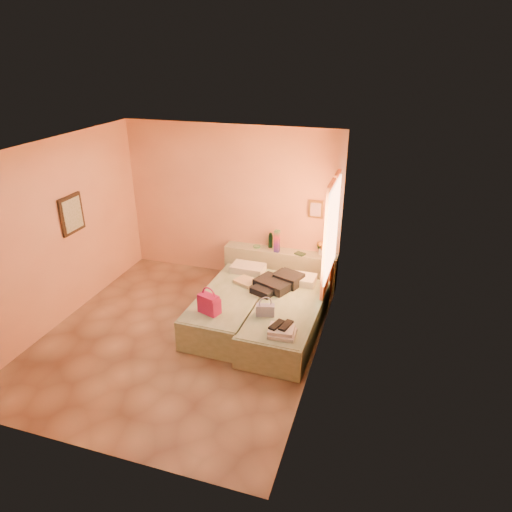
# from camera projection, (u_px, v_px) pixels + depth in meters

# --- Properties ---
(ground) EXTENTS (4.50, 4.50, 0.00)m
(ground) POSITION_uv_depth(u_px,v_px,m) (182.00, 336.00, 6.90)
(ground) COLOR #A28561
(ground) RESTS_ON ground
(room_walls) EXTENTS (4.02, 4.51, 2.81)m
(room_walls) POSITION_uv_depth(u_px,v_px,m) (204.00, 213.00, 6.58)
(room_walls) COLOR #F0AD80
(room_walls) RESTS_ON ground
(headboard_ledge) EXTENTS (2.05, 0.30, 0.65)m
(headboard_ledge) POSITION_uv_depth(u_px,v_px,m) (280.00, 267.00, 8.31)
(headboard_ledge) COLOR #A9B695
(headboard_ledge) RESTS_ON ground
(bed_left) EXTENTS (0.94, 2.02, 0.50)m
(bed_left) POSITION_uv_depth(u_px,v_px,m) (232.00, 307.00, 7.16)
(bed_left) COLOR #A1BA96
(bed_left) RESTS_ON ground
(bed_right) EXTENTS (0.94, 2.02, 0.50)m
(bed_right) POSITION_uv_depth(u_px,v_px,m) (286.00, 321.00, 6.81)
(bed_right) COLOR #A1BA96
(bed_right) RESTS_ON ground
(water_bottle) EXTENTS (0.09, 0.09, 0.27)m
(water_bottle) POSITION_uv_depth(u_px,v_px,m) (271.00, 241.00, 8.24)
(water_bottle) COLOR #12311E
(water_bottle) RESTS_ON headboard_ledge
(rainbow_box) EXTENTS (0.09, 0.09, 0.40)m
(rainbow_box) POSITION_uv_depth(u_px,v_px,m) (277.00, 241.00, 8.05)
(rainbow_box) COLOR #AA1553
(rainbow_box) RESTS_ON headboard_ledge
(small_dish) EXTENTS (0.17, 0.17, 0.03)m
(small_dish) POSITION_uv_depth(u_px,v_px,m) (257.00, 247.00, 8.30)
(small_dish) COLOR #4F9161
(small_dish) RESTS_ON headboard_ledge
(green_book) EXTENTS (0.20, 0.18, 0.03)m
(green_book) POSITION_uv_depth(u_px,v_px,m) (300.00, 254.00, 8.01)
(green_book) COLOR #26472E
(green_book) RESTS_ON headboard_ledge
(flower_vase) EXTENTS (0.23, 0.23, 0.28)m
(flower_vase) POSITION_uv_depth(u_px,v_px,m) (322.00, 247.00, 7.97)
(flower_vase) COLOR silver
(flower_vase) RESTS_ON headboard_ledge
(magenta_handbag) EXTENTS (0.35, 0.27, 0.29)m
(magenta_handbag) POSITION_uv_depth(u_px,v_px,m) (209.00, 304.00, 6.50)
(magenta_handbag) COLOR #AA1553
(magenta_handbag) RESTS_ON bed_left
(khaki_garment) EXTENTS (0.42, 0.39, 0.06)m
(khaki_garment) POSITION_uv_depth(u_px,v_px,m) (246.00, 282.00, 7.35)
(khaki_garment) COLOR tan
(khaki_garment) RESTS_ON bed_left
(clothes_pile) EXTENTS (0.79, 0.79, 0.18)m
(clothes_pile) POSITION_uv_depth(u_px,v_px,m) (277.00, 283.00, 7.17)
(clothes_pile) COLOR black
(clothes_pile) RESTS_ON bed_right
(blue_handbag) EXTENTS (0.28, 0.18, 0.17)m
(blue_handbag) POSITION_uv_depth(u_px,v_px,m) (265.00, 310.00, 6.46)
(blue_handbag) COLOR #404E9A
(blue_handbag) RESTS_ON bed_right
(towel_stack) EXTENTS (0.36, 0.31, 0.10)m
(towel_stack) POSITION_uv_depth(u_px,v_px,m) (282.00, 332.00, 6.02)
(towel_stack) COLOR silver
(towel_stack) RESTS_ON bed_right
(sandal_pair) EXTENTS (0.28, 0.32, 0.03)m
(sandal_pair) POSITION_uv_depth(u_px,v_px,m) (281.00, 325.00, 6.05)
(sandal_pair) COLOR black
(sandal_pair) RESTS_ON towel_stack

